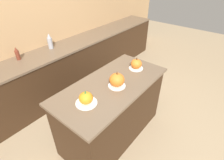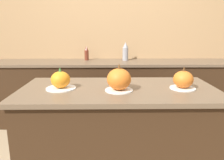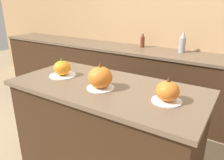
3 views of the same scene
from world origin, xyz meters
name	(u,v)px [view 1 (image 1 of 3)]	position (x,y,z in m)	size (l,w,h in m)	color
ground_plane	(112,132)	(0.00, 0.00, 0.00)	(12.00, 12.00, 0.00)	tan
wall_back	(31,30)	(0.00, 1.75, 1.25)	(8.00, 0.06, 2.50)	tan
kitchen_island	(112,110)	(0.00, 0.00, 0.46)	(1.58, 0.76, 0.92)	#382314
back_counter	(52,76)	(0.00, 1.42, 0.46)	(6.00, 0.60, 0.92)	#382314
pumpkin_cake_left	(86,99)	(-0.46, -0.01, 0.99)	(0.24, 0.24, 0.17)	white
pumpkin_cake_center	(117,80)	(0.00, -0.07, 1.01)	(0.22, 0.22, 0.21)	white
pumpkin_cake_right	(136,64)	(0.51, -0.03, 0.99)	(0.20, 0.20, 0.18)	white
bottle_tall	(50,41)	(0.17, 1.53, 1.05)	(0.09, 0.09, 0.27)	#99999E
bottle_short	(17,54)	(-0.41, 1.56, 1.02)	(0.06, 0.06, 0.21)	maroon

